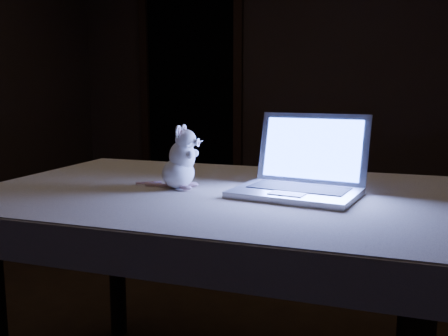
% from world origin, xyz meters
% --- Properties ---
extents(back_wall, '(4.50, 0.04, 2.60)m').
position_xyz_m(back_wall, '(0.00, 2.50, 1.30)').
color(back_wall, black).
rests_on(back_wall, ground).
extents(doorway, '(1.06, 0.36, 2.13)m').
position_xyz_m(doorway, '(-1.10, 2.50, 1.06)').
color(doorway, black).
rests_on(doorway, back_wall).
extents(table, '(1.54, 1.01, 0.81)m').
position_xyz_m(table, '(0.29, -0.37, 0.41)').
color(table, black).
rests_on(table, floor).
extents(tablecloth, '(1.66, 1.13, 0.12)m').
position_xyz_m(tablecloth, '(0.31, -0.40, 0.77)').
color(tablecloth, beige).
rests_on(tablecloth, table).
extents(laptop, '(0.43, 0.39, 0.27)m').
position_xyz_m(laptop, '(0.56, -0.38, 0.96)').
color(laptop, silver).
rests_on(laptop, tablecloth).
extents(plush_mouse, '(0.19, 0.19, 0.22)m').
position_xyz_m(plush_mouse, '(0.15, -0.40, 0.93)').
color(plush_mouse, white).
rests_on(plush_mouse, tablecloth).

